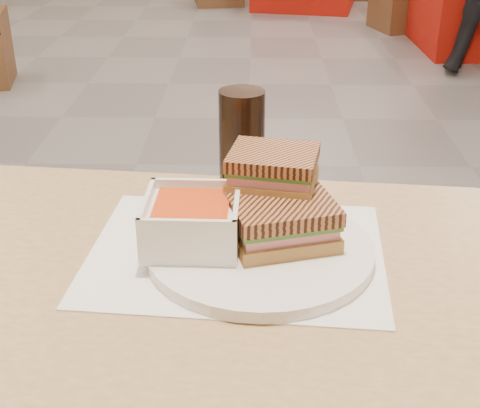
{
  "coord_description": "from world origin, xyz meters",
  "views": [
    {
      "loc": [
        0.03,
        -2.75,
        1.2
      ],
      "look_at": [
        0.01,
        -2.0,
        0.82
      ],
      "focal_mm": 50.11,
      "sensor_mm": 36.0,
      "label": 1
    }
  ],
  "objects_px": {
    "soup_bowl": "(192,223)",
    "bg_chair_1l": "(403,0)",
    "cola_glass": "(242,138)",
    "main_table": "(116,369)",
    "panini_lower": "(282,221)",
    "plate": "(260,250)"
  },
  "relations": [
    {
      "from": "plate",
      "to": "bg_chair_1l",
      "type": "xyz_separation_m",
      "value": [
        1.19,
        4.84,
        -0.53
      ]
    },
    {
      "from": "soup_bowl",
      "to": "bg_chair_1l",
      "type": "xyz_separation_m",
      "value": [
        1.27,
        4.84,
        -0.56
      ]
    },
    {
      "from": "cola_glass",
      "to": "bg_chair_1l",
      "type": "distance_m",
      "value": 4.81
    },
    {
      "from": "main_table",
      "to": "cola_glass",
      "type": "xyz_separation_m",
      "value": [
        0.15,
        0.31,
        0.19
      ]
    },
    {
      "from": "main_table",
      "to": "panini_lower",
      "type": "height_order",
      "value": "panini_lower"
    },
    {
      "from": "plate",
      "to": "soup_bowl",
      "type": "height_order",
      "value": "soup_bowl"
    },
    {
      "from": "main_table",
      "to": "plate",
      "type": "height_order",
      "value": "plate"
    },
    {
      "from": "bg_chair_1l",
      "to": "main_table",
      "type": "bearing_deg",
      "value": -105.5
    },
    {
      "from": "main_table",
      "to": "plate",
      "type": "distance_m",
      "value": 0.24
    },
    {
      "from": "main_table",
      "to": "panini_lower",
      "type": "bearing_deg",
      "value": 26.05
    },
    {
      "from": "plate",
      "to": "cola_glass",
      "type": "relative_size",
      "value": 1.93
    },
    {
      "from": "bg_chair_1l",
      "to": "cola_glass",
      "type": "bearing_deg",
      "value": -104.74
    },
    {
      "from": "cola_glass",
      "to": "bg_chair_1l",
      "type": "height_order",
      "value": "cola_glass"
    },
    {
      "from": "soup_bowl",
      "to": "bg_chair_1l",
      "type": "relative_size",
      "value": 0.24
    },
    {
      "from": "plate",
      "to": "soup_bowl",
      "type": "relative_size",
      "value": 2.39
    },
    {
      "from": "plate",
      "to": "soup_bowl",
      "type": "distance_m",
      "value": 0.09
    },
    {
      "from": "panini_lower",
      "to": "bg_chair_1l",
      "type": "bearing_deg",
      "value": 76.5
    },
    {
      "from": "main_table",
      "to": "soup_bowl",
      "type": "bearing_deg",
      "value": 45.24
    },
    {
      "from": "plate",
      "to": "bg_chair_1l",
      "type": "bearing_deg",
      "value": 76.23
    },
    {
      "from": "panini_lower",
      "to": "cola_glass",
      "type": "relative_size",
      "value": 1.02
    },
    {
      "from": "plate",
      "to": "panini_lower",
      "type": "bearing_deg",
      "value": 24.58
    },
    {
      "from": "plate",
      "to": "soup_bowl",
      "type": "xyz_separation_m",
      "value": [
        -0.09,
        0.0,
        0.04
      ]
    }
  ]
}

